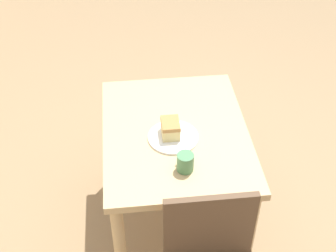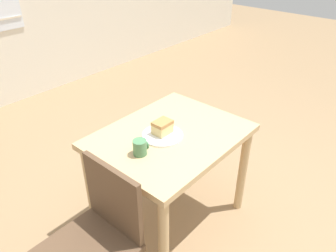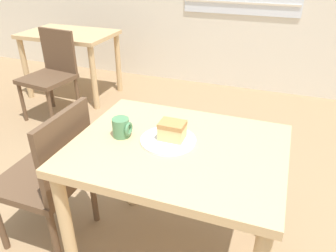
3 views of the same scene
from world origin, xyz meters
TOP-DOWN VIEW (x-y plane):
  - dining_table_near at (-0.08, 0.35)m, footprint 0.95×0.74m
  - dining_table_far at (-1.93, 2.14)m, footprint 0.96×0.63m
  - chair_near_window at (-0.76, 0.27)m, footprint 0.43×0.43m
  - chair_far_corner at (-1.80, 1.62)m, footprint 0.48×0.48m
  - plate at (-0.13, 0.37)m, footprint 0.25×0.25m
  - cake_slice at (-0.12, 0.38)m, footprint 0.11×0.09m
  - coffee_mug at (-0.35, 0.34)m, footprint 0.09×0.08m

SIDE VIEW (x-z plane):
  - chair_near_window at x=-0.76m, z-range 0.04..0.87m
  - chair_far_corner at x=-1.80m, z-range 0.04..0.87m
  - dining_table_far at x=-1.93m, z-range 0.23..0.95m
  - dining_table_near at x=-0.08m, z-range 0.25..0.98m
  - plate at x=-0.13m, z-range 0.73..0.74m
  - coffee_mug at x=-0.35m, z-range 0.73..0.82m
  - cake_slice at x=-0.12m, z-range 0.74..0.83m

